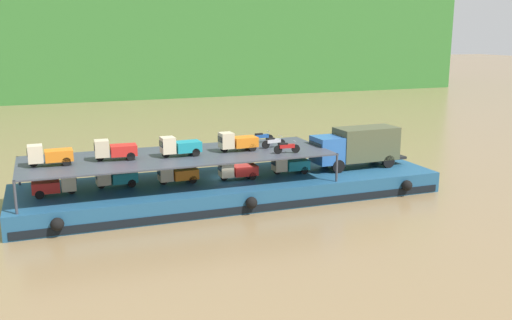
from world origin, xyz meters
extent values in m
plane|color=olive|center=(0.00, 0.00, 0.00)|extent=(400.00, 400.00, 0.00)
cube|color=#33702D|center=(0.00, 74.50, 14.47)|extent=(138.75, 24.35, 28.95)
cube|color=navy|center=(0.00, 0.00, 0.75)|extent=(30.26, 7.82, 1.50)
cube|color=black|center=(0.00, -3.93, 0.35)|extent=(29.65, 0.06, 0.50)
sphere|color=black|center=(-12.10, -4.14, 0.85)|extent=(0.79, 0.79, 0.79)
sphere|color=black|center=(0.00, -4.14, 0.85)|extent=(0.79, 0.79, 0.79)
sphere|color=black|center=(12.10, -4.14, 0.85)|extent=(0.79, 0.79, 0.79)
cube|color=#285BA3|center=(7.53, -0.28, 3.10)|extent=(2.05, 2.23, 2.00)
cube|color=#192833|center=(6.50, -0.30, 3.45)|extent=(0.10, 1.84, 0.60)
cube|color=#474C33|center=(10.93, -0.21, 3.35)|extent=(4.85, 2.40, 2.50)
cube|color=black|center=(10.93, -0.21, 2.05)|extent=(6.83, 1.53, 0.20)
cylinder|color=black|center=(7.91, 0.74, 2.00)|extent=(1.01, 0.30, 1.00)
cylinder|color=black|center=(7.95, -1.28, 2.00)|extent=(1.01, 0.30, 1.00)
cylinder|color=black|center=(12.35, 0.83, 2.00)|extent=(1.01, 0.30, 1.00)
cylinder|color=black|center=(12.39, -1.19, 2.00)|extent=(1.01, 0.30, 1.00)
cylinder|color=#383D47|center=(6.65, 3.43, 2.50)|extent=(0.16, 0.16, 2.00)
cylinder|color=#383D47|center=(6.65, -3.43, 2.50)|extent=(0.16, 0.16, 2.00)
cylinder|color=#383D47|center=(-14.25, 3.43, 2.50)|extent=(0.16, 0.16, 2.00)
cylinder|color=#383D47|center=(-14.25, -3.43, 2.50)|extent=(0.16, 0.16, 2.00)
cube|color=#383D47|center=(-3.80, 0.00, 3.45)|extent=(21.06, 7.02, 0.10)
cube|color=red|center=(-12.58, -0.13, 2.13)|extent=(1.70, 1.20, 0.70)
cube|color=beige|center=(-11.18, -0.13, 2.33)|extent=(0.90, 1.00, 1.10)
cube|color=#19232D|center=(-10.71, -0.13, 2.44)|extent=(0.04, 0.85, 0.38)
cylinder|color=black|center=(-11.03, -0.13, 1.78)|extent=(0.56, 0.14, 0.56)
cylinder|color=black|center=(-12.98, -0.66, 1.78)|extent=(0.56, 0.14, 0.56)
cylinder|color=black|center=(-12.98, 0.40, 1.78)|extent=(0.56, 0.14, 0.56)
cube|color=teal|center=(-7.53, 0.60, 2.13)|extent=(1.76, 1.28, 0.70)
cube|color=beige|center=(-8.93, 0.53, 2.33)|extent=(0.95, 1.04, 1.10)
cube|color=#19232D|center=(-9.39, 0.51, 2.44)|extent=(0.08, 0.85, 0.38)
cylinder|color=black|center=(-9.07, 0.52, 1.78)|extent=(0.57, 0.17, 0.56)
cylinder|color=black|center=(-7.15, 1.15, 1.78)|extent=(0.57, 0.17, 0.56)
cylinder|color=black|center=(-7.10, 0.09, 1.78)|extent=(0.57, 0.17, 0.56)
cube|color=orange|center=(-3.40, 0.07, 2.13)|extent=(1.75, 1.28, 0.70)
cube|color=beige|center=(-4.80, 0.01, 2.33)|extent=(0.95, 1.04, 1.10)
cube|color=#19232D|center=(-5.27, -0.01, 2.44)|extent=(0.08, 0.85, 0.38)
cylinder|color=black|center=(-4.95, 0.00, 1.78)|extent=(0.57, 0.17, 0.56)
cylinder|color=black|center=(-3.03, 0.62, 1.78)|extent=(0.57, 0.17, 0.56)
cylinder|color=black|center=(-2.98, -0.44, 1.78)|extent=(0.57, 0.17, 0.56)
cube|color=red|center=(0.86, -0.42, 2.13)|extent=(1.72, 1.23, 0.70)
cube|color=beige|center=(-0.54, -0.40, 2.33)|extent=(0.92, 1.01, 1.10)
cube|color=#19232D|center=(-1.01, -0.39, 2.44)|extent=(0.05, 0.85, 0.38)
cylinder|color=black|center=(-0.69, -0.40, 1.78)|extent=(0.56, 0.15, 0.56)
cylinder|color=black|center=(1.27, 0.10, 1.78)|extent=(0.56, 0.15, 0.56)
cylinder|color=black|center=(1.25, -0.96, 1.78)|extent=(0.56, 0.15, 0.56)
cube|color=teal|center=(5.07, -0.14, 2.13)|extent=(1.72, 1.22, 0.70)
cube|color=beige|center=(3.67, -0.12, 2.33)|extent=(0.91, 1.01, 1.10)
cube|color=#19232D|center=(3.20, -0.12, 2.44)|extent=(0.05, 0.85, 0.38)
cylinder|color=black|center=(3.52, -0.12, 1.78)|extent=(0.56, 0.15, 0.56)
cylinder|color=black|center=(5.48, 0.38, 1.78)|extent=(0.56, 0.15, 0.56)
cylinder|color=black|center=(5.46, -0.68, 1.78)|extent=(0.56, 0.15, 0.56)
cube|color=orange|center=(-11.63, -0.13, 4.13)|extent=(1.72, 1.23, 0.70)
cube|color=beige|center=(-13.03, -0.16, 4.33)|extent=(0.92, 1.02, 1.10)
cube|color=#19232D|center=(-13.50, -0.17, 4.44)|extent=(0.06, 0.85, 0.38)
cylinder|color=black|center=(-13.18, -0.16, 3.78)|extent=(0.56, 0.15, 0.56)
cylinder|color=black|center=(-11.24, 0.41, 3.78)|extent=(0.56, 0.15, 0.56)
cylinder|color=black|center=(-11.22, -0.65, 3.78)|extent=(0.56, 0.15, 0.56)
cube|color=red|center=(-7.54, 0.03, 4.13)|extent=(1.76, 1.28, 0.70)
cube|color=#C6B793|center=(-8.93, 0.10, 4.33)|extent=(0.95, 1.04, 1.10)
cube|color=#19232D|center=(-9.40, 0.12, 4.44)|extent=(0.08, 0.85, 0.38)
cylinder|color=black|center=(-9.08, 0.11, 3.78)|extent=(0.57, 0.17, 0.56)
cylinder|color=black|center=(-7.11, 0.54, 3.78)|extent=(0.57, 0.17, 0.56)
cylinder|color=black|center=(-7.16, -0.52, 3.78)|extent=(0.57, 0.17, 0.56)
cube|color=teal|center=(-3.24, -0.28, 4.13)|extent=(1.76, 1.29, 0.70)
cube|color=beige|center=(-4.63, -0.36, 4.33)|extent=(0.95, 1.05, 1.10)
cube|color=#19232D|center=(-5.10, -0.38, 4.44)|extent=(0.08, 0.85, 0.38)
cylinder|color=black|center=(-4.78, -0.36, 3.78)|extent=(0.57, 0.17, 0.56)
cylinder|color=black|center=(-2.86, 0.27, 3.78)|extent=(0.57, 0.17, 0.56)
cylinder|color=black|center=(-2.81, -0.79, 3.78)|extent=(0.57, 0.17, 0.56)
cube|color=orange|center=(0.98, -0.07, 4.13)|extent=(1.75, 1.27, 0.70)
cube|color=#C6B793|center=(-0.41, -0.13, 4.33)|extent=(0.94, 1.04, 1.10)
cube|color=#19232D|center=(-0.88, -0.15, 4.44)|extent=(0.08, 0.85, 0.38)
cylinder|color=black|center=(-0.56, -0.13, 3.78)|extent=(0.57, 0.16, 0.56)
cylinder|color=black|center=(1.36, 0.48, 3.78)|extent=(0.57, 0.16, 0.56)
cylinder|color=black|center=(1.41, -0.58, 3.78)|extent=(0.57, 0.16, 0.56)
cylinder|color=black|center=(4.04, -2.17, 3.80)|extent=(0.61, 0.16, 0.60)
cylinder|color=black|center=(2.75, -2.04, 3.80)|extent=(0.61, 0.16, 0.60)
cube|color=#B21919|center=(3.39, -2.10, 4.02)|extent=(1.11, 0.31, 0.28)
cube|color=black|center=(3.15, -2.08, 4.20)|extent=(0.62, 0.26, 0.12)
cylinder|color=#B2B2B7|center=(3.94, -2.16, 4.35)|extent=(0.10, 0.55, 0.04)
cylinder|color=black|center=(3.91, 0.07, 3.80)|extent=(0.61, 0.16, 0.60)
cylinder|color=black|center=(2.61, -0.07, 3.80)|extent=(0.61, 0.16, 0.60)
cube|color=#B7B7BC|center=(3.26, 0.00, 4.02)|extent=(1.12, 0.32, 0.28)
cube|color=black|center=(3.01, -0.03, 4.20)|extent=(0.62, 0.26, 0.12)
cylinder|color=#B2B2B7|center=(3.81, 0.06, 4.35)|extent=(0.10, 0.55, 0.04)
cylinder|color=black|center=(3.79, 2.14, 3.80)|extent=(0.60, 0.13, 0.60)
cylinder|color=black|center=(2.50, 2.07, 3.80)|extent=(0.60, 0.13, 0.60)
cube|color=#1E4C99|center=(3.15, 2.10, 4.02)|extent=(1.11, 0.26, 0.28)
cube|color=black|center=(2.90, 2.09, 4.20)|extent=(0.61, 0.23, 0.12)
cylinder|color=#B2B2B7|center=(3.69, 2.14, 4.35)|extent=(0.07, 0.55, 0.04)
camera|label=1|loc=(-12.42, -37.92, 11.92)|focal=40.13mm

